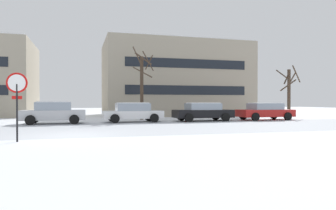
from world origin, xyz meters
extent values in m
plane|color=white|center=(0.00, 0.00, 0.00)|extent=(120.00, 120.00, 0.00)
cube|color=#B7BCC4|center=(0.00, 3.26, 0.00)|extent=(80.00, 8.52, 0.00)
cylinder|color=black|center=(-1.85, -1.59, 1.08)|extent=(0.07, 0.07, 2.16)
cylinder|color=red|center=(-1.85, -1.59, 2.21)|extent=(0.76, 0.08, 0.76)
cylinder|color=white|center=(-1.86, -1.60, 2.21)|extent=(0.62, 0.08, 0.62)
cube|color=red|center=(-1.85, -1.59, 1.66)|extent=(0.36, 0.05, 0.12)
cylinder|color=white|center=(-1.85, -1.58, 2.26)|extent=(0.42, 0.06, 0.42)
cube|color=silver|center=(-1.35, 8.04, 0.60)|extent=(4.15, 1.82, 0.65)
cube|color=#8C99A8|center=(-1.35, 8.04, 1.19)|extent=(2.29, 1.65, 0.54)
cube|color=white|center=(-1.35, 8.04, 1.49)|extent=(2.08, 1.52, 0.06)
cylinder|color=black|center=(-0.03, 8.95, 0.32)|extent=(0.64, 0.23, 0.64)
cylinder|color=black|center=(0.00, 7.16, 0.32)|extent=(0.64, 0.23, 0.64)
cylinder|color=black|center=(-2.71, 8.91, 0.32)|extent=(0.64, 0.23, 0.64)
cylinder|color=black|center=(-2.68, 7.12, 0.32)|extent=(0.64, 0.23, 0.64)
cube|color=white|center=(4.08, 8.31, 0.55)|extent=(4.35, 1.79, 0.56)
cube|color=#8C99A8|center=(4.08, 8.31, 1.10)|extent=(2.40, 1.62, 0.54)
cube|color=white|center=(4.08, 8.31, 1.40)|extent=(2.18, 1.50, 0.06)
cylinder|color=black|center=(5.47, 9.21, 0.32)|extent=(0.64, 0.23, 0.64)
cylinder|color=black|center=(5.50, 7.45, 0.32)|extent=(0.64, 0.23, 0.64)
cylinder|color=black|center=(2.66, 9.17, 0.32)|extent=(0.64, 0.23, 0.64)
cylinder|color=black|center=(2.69, 7.40, 0.32)|extent=(0.64, 0.23, 0.64)
cube|color=black|center=(9.52, 8.10, 0.57)|extent=(4.59, 1.82, 0.60)
cube|color=#8C99A8|center=(9.52, 8.10, 1.12)|extent=(2.53, 1.65, 0.50)
cube|color=white|center=(9.52, 8.10, 1.40)|extent=(2.30, 1.52, 0.06)
cylinder|color=black|center=(10.98, 9.01, 0.32)|extent=(0.64, 0.23, 0.64)
cylinder|color=black|center=(11.01, 7.23, 0.32)|extent=(0.64, 0.23, 0.64)
cylinder|color=black|center=(8.02, 8.97, 0.32)|extent=(0.64, 0.23, 0.64)
cylinder|color=black|center=(8.05, 7.18, 0.32)|extent=(0.64, 0.23, 0.64)
cube|color=red|center=(14.95, 8.06, 0.56)|extent=(4.59, 1.87, 0.58)
cube|color=#8C99A8|center=(14.95, 8.06, 1.10)|extent=(2.54, 1.70, 0.50)
cube|color=white|center=(14.95, 8.06, 1.38)|extent=(2.31, 1.57, 0.06)
cylinder|color=black|center=(16.42, 9.00, 0.32)|extent=(0.64, 0.23, 0.64)
cylinder|color=black|center=(16.45, 7.16, 0.32)|extent=(0.64, 0.23, 0.64)
cylinder|color=black|center=(13.45, 8.95, 0.32)|extent=(0.64, 0.23, 0.64)
cylinder|color=black|center=(13.48, 7.11, 0.32)|extent=(0.64, 0.23, 0.64)
cylinder|color=#423326|center=(5.30, 11.19, 2.62)|extent=(0.29, 0.29, 5.24)
cylinder|color=#423326|center=(4.88, 10.92, 5.23)|extent=(0.67, 0.97, 1.67)
cylinder|color=#423326|center=(5.29, 10.52, 4.99)|extent=(1.42, 0.14, 1.01)
cylinder|color=#423326|center=(5.73, 10.66, 4.81)|extent=(1.17, 0.97, 1.51)
cylinder|color=#423326|center=(5.23, 10.42, 3.86)|extent=(1.59, 0.25, 0.89)
cylinder|color=#423326|center=(5.95, 11.35, 4.79)|extent=(0.42, 1.39, 1.11)
cylinder|color=#423326|center=(20.07, 11.85, 2.32)|extent=(0.32, 0.32, 4.65)
cylinder|color=#423326|center=(19.28, 11.59, 4.01)|extent=(0.65, 1.69, 1.29)
cylinder|color=#423326|center=(20.51, 11.83, 3.89)|extent=(0.16, 0.97, 1.00)
cylinder|color=#423326|center=(20.46, 12.48, 3.14)|extent=(1.39, 0.92, 1.21)
cylinder|color=#423326|center=(20.00, 12.15, 3.73)|extent=(0.74, 0.31, 1.05)
cylinder|color=#423326|center=(20.40, 11.18, 4.16)|extent=(1.46, 0.80, 1.58)
cube|color=#9E937F|center=(10.55, 19.16, 3.93)|extent=(15.48, 9.14, 7.86)
cube|color=white|center=(10.55, 19.16, 7.91)|extent=(15.17, 8.96, 0.10)
cube|color=black|center=(10.55, 14.57, 2.62)|extent=(12.38, 0.04, 0.90)
cube|color=black|center=(10.55, 14.57, 5.24)|extent=(12.38, 0.04, 0.90)
camera|label=1|loc=(0.46, -14.25, 1.51)|focal=33.20mm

